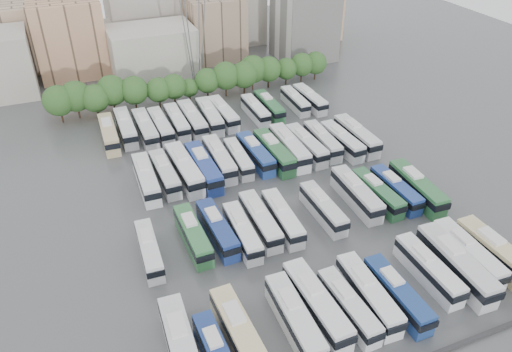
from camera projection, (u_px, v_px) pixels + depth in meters
name	position (u px, v px, depth m)	size (l,w,h in m)	color
ground	(276.00, 202.00, 79.56)	(220.00, 220.00, 0.00)	#424447
tree_line	(190.00, 82.00, 109.10)	(64.58, 7.89, 8.18)	black
city_buildings	(136.00, 31.00, 128.47)	(102.00, 35.00, 20.00)	#9E998E
apartment_tower	(305.00, 8.00, 128.02)	(14.00, 14.00, 26.00)	silver
electricity_pylon	(192.00, 5.00, 108.62)	(9.00, 6.91, 33.83)	slate
bus_r0_s0	(182.00, 347.00, 54.09)	(3.37, 12.96, 4.03)	silver
bus_r0_s2	(240.00, 334.00, 55.63)	(3.14, 12.68, 3.95)	beige
bus_r0_s4	(295.00, 318.00, 57.47)	(3.07, 12.47, 3.89)	silver
bus_r0_s5	(316.00, 304.00, 59.16)	(3.11, 13.07, 4.08)	silver
bus_r0_s6	(348.00, 306.00, 59.26)	(2.77, 11.22, 3.50)	silver
bus_r0_s7	(368.00, 294.00, 60.67)	(3.10, 12.31, 3.84)	silver
bus_r0_s8	(397.00, 294.00, 60.78)	(2.59, 11.72, 3.67)	navy
bus_r0_s10	(429.00, 269.00, 64.34)	(2.63, 11.79, 3.69)	silver
bus_r0_s11	(456.00, 264.00, 64.69)	(3.57, 13.78, 4.29)	silver
bus_r0_s12	(468.00, 253.00, 66.74)	(3.02, 12.33, 3.85)	silver
bus_r0_s13	(497.00, 255.00, 66.28)	(3.08, 13.41, 4.20)	#CCBD8C
bus_r1_s0	(149.00, 250.00, 67.63)	(2.83, 10.90, 3.39)	silver
bus_r1_s2	(193.00, 235.00, 70.09)	(2.69, 11.70, 3.66)	#30713E
bus_r1_s3	(217.00, 229.00, 71.12)	(2.98, 11.89, 3.71)	navy
bus_r1_s4	(242.00, 232.00, 70.69)	(2.89, 11.48, 3.58)	silver
bus_r1_s5	(260.00, 220.00, 72.75)	(2.85, 11.96, 3.74)	silver
bus_r1_s6	(283.00, 218.00, 73.33)	(3.05, 11.69, 3.64)	silver
bus_r1_s8	(323.00, 208.00, 75.37)	(2.51, 11.37, 3.57)	silver
bus_r1_s10	(356.00, 193.00, 78.26)	(3.11, 12.57, 3.92)	silver
bus_r1_s11	(377.00, 193.00, 78.67)	(2.95, 11.59, 3.61)	#2A623A
bus_r1_s12	(396.00, 189.00, 79.51)	(2.58, 11.39, 3.57)	navy
bus_r1_s13	(417.00, 187.00, 79.58)	(3.48, 13.02, 4.05)	#2B6638
bus_r2_s1	(146.00, 179.00, 81.78)	(3.04, 12.55, 3.92)	silver
bus_r2_s2	(165.00, 173.00, 83.25)	(2.90, 11.99, 3.74)	silver
bus_r2_s3	(184.00, 169.00, 84.00)	(3.52, 13.70, 4.26)	silver
bus_r2_s4	(204.00, 167.00, 84.50)	(3.07, 13.30, 4.16)	navy
bus_r2_s5	(219.00, 159.00, 86.99)	(3.05, 12.70, 3.96)	silver
bus_r2_s6	(238.00, 158.00, 87.61)	(2.86, 11.03, 3.43)	silver
bus_r2_s7	(256.00, 153.00, 88.68)	(2.99, 12.19, 3.80)	navy
bus_r2_s8	(274.00, 152.00, 88.89)	(3.03, 12.95, 4.05)	#2B6539
bus_r2_s9	(289.00, 147.00, 90.23)	(3.25, 13.34, 4.16)	silver
bus_r2_s10	(306.00, 145.00, 91.15)	(3.07, 12.43, 3.88)	silver
bus_r2_s11	(322.00, 141.00, 92.64)	(3.05, 11.92, 3.71)	silver
bus_r2_s12	(342.00, 141.00, 92.58)	(3.10, 12.06, 3.75)	silver
bus_r2_s13	(357.00, 135.00, 94.00)	(2.86, 12.83, 4.02)	silver
bus_r3_s0	(109.00, 134.00, 94.69)	(3.05, 12.59, 3.93)	tan
bus_r3_s1	(126.00, 127.00, 96.78)	(2.94, 12.73, 3.98)	silver
bus_r3_s2	(145.00, 129.00, 96.31)	(2.92, 12.82, 4.01)	silver
bus_r3_s3	(161.00, 126.00, 97.44)	(2.84, 12.14, 3.80)	silver
bus_r3_s4	(177.00, 122.00, 99.04)	(2.68, 12.02, 3.77)	silver
bus_r3_s5	(192.00, 119.00, 99.55)	(2.93, 12.96, 4.06)	silver
bus_r3_s6	(210.00, 116.00, 100.95)	(3.25, 12.66, 3.94)	silver
bus_r3_s7	(223.00, 113.00, 102.13)	(3.09, 12.30, 3.83)	silver
bus_r3_s9	(255.00, 110.00, 103.76)	(2.44, 11.15, 3.50)	white
bus_r3_s10	(269.00, 106.00, 105.11)	(2.63, 11.70, 3.67)	#2C663B
bus_r3_s12	(295.00, 101.00, 107.65)	(2.64, 10.94, 3.41)	white
bus_r3_s13	(310.00, 99.00, 108.16)	(2.86, 11.67, 3.64)	silver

